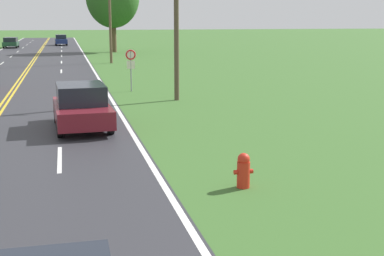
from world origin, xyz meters
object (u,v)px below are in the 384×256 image
object	(u,v)px
car_maroon_sedan_mid_near	(82,106)
car_dark_green_hatchback_distant	(11,42)
traffic_sign	(131,60)
car_dark_blue_sedan_horizon	(61,40)
fire_hydrant	(243,170)

from	to	relation	value
car_maroon_sedan_mid_near	car_dark_green_hatchback_distant	distance (m)	59.48
traffic_sign	car_dark_green_hatchback_distant	xyz separation A→B (m)	(-10.68, 49.26, -0.97)
car_dark_green_hatchback_distant	car_dark_blue_sedan_horizon	distance (m)	8.89
fire_hydrant	traffic_sign	bearing A→B (deg)	91.53
fire_hydrant	car_dark_blue_sedan_horizon	xyz separation A→B (m)	(-4.39, 72.92, 0.39)
traffic_sign	car_maroon_sedan_mid_near	world-z (taller)	traffic_sign
traffic_sign	car_dark_green_hatchback_distant	bearing A→B (deg)	102.23
fire_hydrant	car_maroon_sedan_mid_near	bearing A→B (deg)	113.24
car_dark_blue_sedan_horizon	car_dark_green_hatchback_distant	bearing A→B (deg)	-51.76
traffic_sign	car_maroon_sedan_mid_near	xyz separation A→B (m)	(-3.03, -9.72, -0.93)
car_maroon_sedan_mid_near	car_dark_green_hatchback_distant	xyz separation A→B (m)	(-7.65, 58.99, -0.03)
car_dark_green_hatchback_distant	car_dark_blue_sedan_horizon	xyz separation A→B (m)	(6.77, 5.76, 0.04)
fire_hydrant	car_maroon_sedan_mid_near	size ratio (longest dim) A/B	0.19
car_maroon_sedan_mid_near	car_dark_green_hatchback_distant	size ratio (longest dim) A/B	1.05
fire_hydrant	car_dark_blue_sedan_horizon	bearing A→B (deg)	93.45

